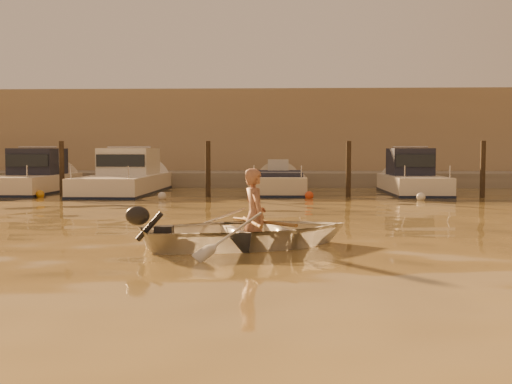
{
  "coord_description": "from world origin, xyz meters",
  "views": [
    {
      "loc": [
        2.42,
        -9.02,
        1.65
      ],
      "look_at": [
        1.87,
        4.98,
        0.75
      ],
      "focal_mm": 45.0,
      "sensor_mm": 36.0,
      "label": 1
    }
  ],
  "objects_px": {
    "person": "(255,216)",
    "moored_boat_3": "(278,187)",
    "moored_boat_1": "(33,177)",
    "moored_boat_4": "(412,177)",
    "dinghy": "(249,231)",
    "waterfront_building": "(238,137)",
    "moored_boat_2": "(125,177)"
  },
  "relations": [
    {
      "from": "moored_boat_1",
      "to": "moored_boat_4",
      "type": "relative_size",
      "value": 1.07
    },
    {
      "from": "moored_boat_1",
      "to": "moored_boat_3",
      "type": "distance_m",
      "value": 9.73
    },
    {
      "from": "person",
      "to": "moored_boat_2",
      "type": "height_order",
      "value": "moored_boat_2"
    },
    {
      "from": "person",
      "to": "moored_boat_3",
      "type": "height_order",
      "value": "person"
    },
    {
      "from": "person",
      "to": "moored_boat_4",
      "type": "bearing_deg",
      "value": -42.14
    },
    {
      "from": "moored_boat_2",
      "to": "moored_boat_4",
      "type": "bearing_deg",
      "value": 0.0
    },
    {
      "from": "moored_boat_4",
      "to": "waterfront_building",
      "type": "height_order",
      "value": "waterfront_building"
    },
    {
      "from": "moored_boat_4",
      "to": "person",
      "type": "bearing_deg",
      "value": -111.58
    },
    {
      "from": "moored_boat_1",
      "to": "moored_boat_3",
      "type": "xyz_separation_m",
      "value": [
        9.72,
        0.0,
        -0.4
      ]
    },
    {
      "from": "moored_boat_3",
      "to": "moored_boat_4",
      "type": "xyz_separation_m",
      "value": [
        5.2,
        0.0,
        0.4
      ]
    },
    {
      "from": "person",
      "to": "moored_boat_3",
      "type": "xyz_separation_m",
      "value": [
        0.33,
        13.99,
        -0.3
      ]
    },
    {
      "from": "waterfront_building",
      "to": "moored_boat_3",
      "type": "bearing_deg",
      "value": -78.23
    },
    {
      "from": "moored_boat_1",
      "to": "dinghy",
      "type": "bearing_deg",
      "value": -56.44
    },
    {
      "from": "moored_boat_4",
      "to": "waterfront_building",
      "type": "bearing_deg",
      "value": 124.26
    },
    {
      "from": "dinghy",
      "to": "moored_boat_2",
      "type": "xyz_separation_m",
      "value": [
        -5.61,
        14.02,
        0.37
      ]
    },
    {
      "from": "moored_boat_2",
      "to": "waterfront_building",
      "type": "relative_size",
      "value": 0.18
    },
    {
      "from": "moored_boat_3",
      "to": "dinghy",
      "type": "bearing_deg",
      "value": -91.73
    },
    {
      "from": "moored_boat_1",
      "to": "person",
      "type": "bearing_deg",
      "value": -56.11
    },
    {
      "from": "dinghy",
      "to": "person",
      "type": "relative_size",
      "value": 2.22
    },
    {
      "from": "moored_boat_3",
      "to": "person",
      "type": "bearing_deg",
      "value": -91.35
    },
    {
      "from": "dinghy",
      "to": "waterfront_building",
      "type": "xyz_separation_m",
      "value": [
        -1.87,
        25.02,
        2.14
      ]
    },
    {
      "from": "dinghy",
      "to": "moored_boat_4",
      "type": "bearing_deg",
      "value": -42.42
    },
    {
      "from": "moored_boat_3",
      "to": "waterfront_building",
      "type": "relative_size",
      "value": 0.13
    },
    {
      "from": "moored_boat_2",
      "to": "person",
      "type": "bearing_deg",
      "value": -67.82
    },
    {
      "from": "moored_boat_1",
      "to": "moored_boat_2",
      "type": "bearing_deg",
      "value": 0.0
    },
    {
      "from": "person",
      "to": "moored_boat_1",
      "type": "bearing_deg",
      "value": 13.33
    },
    {
      "from": "moored_boat_3",
      "to": "moored_boat_2",
      "type": "bearing_deg",
      "value": 180.0
    },
    {
      "from": "dinghy",
      "to": "waterfront_building",
      "type": "distance_m",
      "value": 25.18
    },
    {
      "from": "moored_boat_2",
      "to": "moored_boat_4",
      "type": "xyz_separation_m",
      "value": [
        11.23,
        0.0,
        0.0
      ]
    },
    {
      "from": "moored_boat_2",
      "to": "moored_boat_3",
      "type": "height_order",
      "value": "moored_boat_2"
    },
    {
      "from": "moored_boat_4",
      "to": "moored_boat_2",
      "type": "bearing_deg",
      "value": 180.0
    },
    {
      "from": "dinghy",
      "to": "moored_boat_3",
      "type": "height_order",
      "value": "moored_boat_3"
    }
  ]
}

